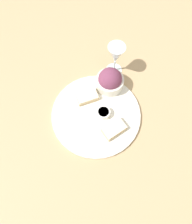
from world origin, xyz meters
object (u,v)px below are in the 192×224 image
wine_glass (116,56)px  cheese_toast_far (114,129)px  sauce_ramekin (103,113)px  cheese_toast_near (87,96)px  salad_bowl (110,81)px

wine_glass → cheese_toast_far: bearing=-101.8°
sauce_ramekin → wine_glass: 0.24m
cheese_toast_near → wine_glass: bearing=41.4°
sauce_ramekin → cheese_toast_far: size_ratio=0.50×
cheese_toast_near → cheese_toast_far: bearing=-62.7°
cheese_toast_far → wine_glass: 0.30m
sauce_ramekin → wine_glass: (0.09, 0.21, 0.08)m
cheese_toast_far → wine_glass: wine_glass is taller
cheese_toast_near → cheese_toast_far: size_ratio=0.91×
salad_bowl → cheese_toast_near: salad_bowl is taller
salad_bowl → cheese_toast_far: salad_bowl is taller
cheese_toast_near → wine_glass: wine_glass is taller
cheese_toast_near → wine_glass: size_ratio=0.61×
sauce_ramekin → wine_glass: size_ratio=0.34×
sauce_ramekin → cheese_toast_far: 0.08m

